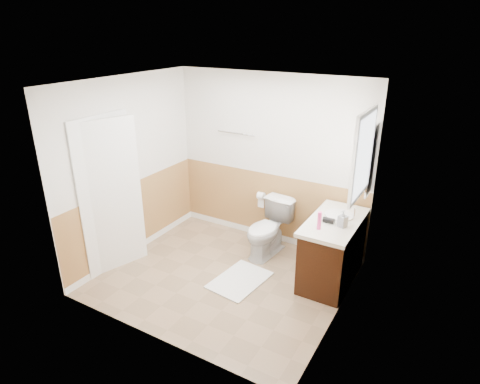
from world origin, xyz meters
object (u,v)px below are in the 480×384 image
Objects in this scene: toilet at (268,229)px; bath_mat at (240,280)px; vanity_cabinet at (332,252)px; soap_dispenser at (343,219)px; lotion_bottle at (319,221)px.

toilet reaches higher than bath_mat.
vanity_cabinet is 5.34× the size of soap_dispenser.
vanity_cabinet is at bearing 134.43° from soap_dispenser.
toilet is 3.87× the size of soap_dispenser.
soap_dispenser is at bearing -45.57° from vanity_cabinet.
vanity_cabinet is 5.00× the size of lotion_bottle.
vanity_cabinet is at bearing 72.82° from lotion_bottle.
vanity_cabinet reaches higher than bath_mat.
lotion_bottle reaches higher than soap_dispenser.
toilet is 1.01m from vanity_cabinet.
bath_mat is at bearing -83.36° from toilet.
soap_dispenser is at bearing 24.60° from bath_mat.
toilet is 1.28m from soap_dispenser.
toilet is 3.62× the size of lotion_bottle.
soap_dispenser is (0.22, 0.20, -0.01)m from lotion_bottle.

